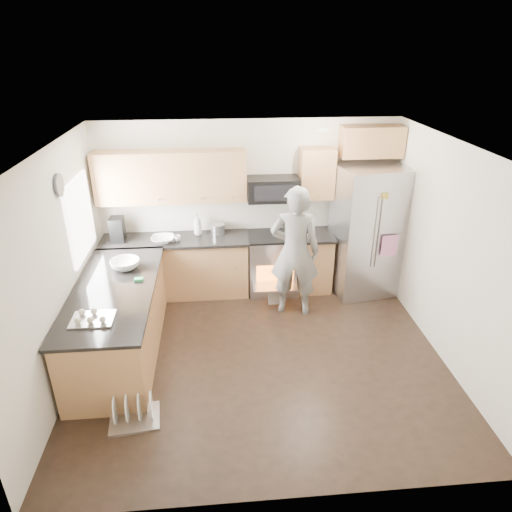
{
  "coord_description": "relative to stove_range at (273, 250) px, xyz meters",
  "views": [
    {
      "loc": [
        -0.47,
        -4.64,
        3.62
      ],
      "look_at": [
        -0.02,
        0.5,
        1.16
      ],
      "focal_mm": 32.0,
      "sensor_mm": 36.0,
      "label": 1
    }
  ],
  "objects": [
    {
      "name": "ground",
      "position": [
        -0.35,
        -1.69,
        -0.68
      ],
      "size": [
        4.5,
        4.5,
        0.0
      ],
      "primitive_type": "plane",
      "color": "black",
      "rests_on": "ground"
    },
    {
      "name": "room_shell",
      "position": [
        -0.39,
        -1.68,
        1.0
      ],
      "size": [
        4.54,
        4.04,
        2.62
      ],
      "color": "silver",
      "rests_on": "ground"
    },
    {
      "name": "back_cabinet_run",
      "position": [
        -0.94,
        0.05,
        0.29
      ],
      "size": [
        4.45,
        0.64,
        2.5
      ],
      "color": "#A87343",
      "rests_on": "ground"
    },
    {
      "name": "peninsula",
      "position": [
        -2.1,
        -1.44,
        -0.21
      ],
      "size": [
        0.96,
        2.36,
        1.04
      ],
      "color": "#A87343",
      "rests_on": "ground"
    },
    {
      "name": "stove_range",
      "position": [
        0.0,
        0.0,
        0.0
      ],
      "size": [
        0.76,
        0.97,
        1.79
      ],
      "color": "#B7B7BC",
      "rests_on": "ground"
    },
    {
      "name": "refrigerator",
      "position": [
        1.42,
        -0.13,
        0.32
      ],
      "size": [
        1.08,
        0.9,
        1.98
      ],
      "rotation": [
        0.0,
        0.0,
        0.16
      ],
      "color": "#B7B7BC",
      "rests_on": "ground"
    },
    {
      "name": "person",
      "position": [
        0.22,
        -0.67,
        0.27
      ],
      "size": [
        0.77,
        0.58,
        1.9
      ],
      "primitive_type": "imported",
      "rotation": [
        0.0,
        0.0,
        2.95
      ],
      "color": "gray",
      "rests_on": "ground"
    },
    {
      "name": "dish_rack",
      "position": [
        -1.77,
        -2.65,
        -0.59
      ],
      "size": [
        0.55,
        0.46,
        0.32
      ],
      "rotation": [
        0.0,
        0.0,
        0.11
      ],
      "color": "#B7B7BC",
      "rests_on": "ground"
    }
  ]
}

